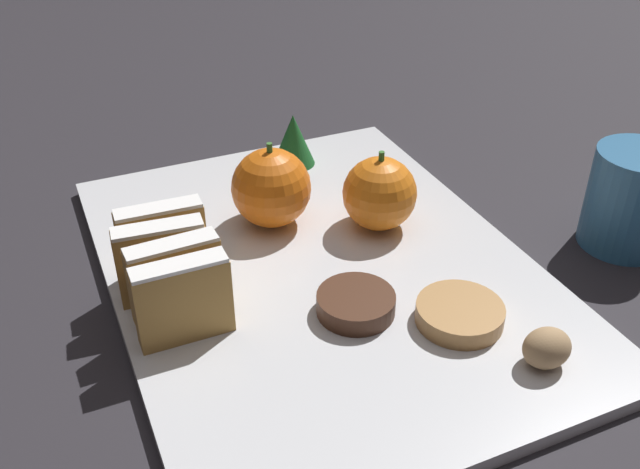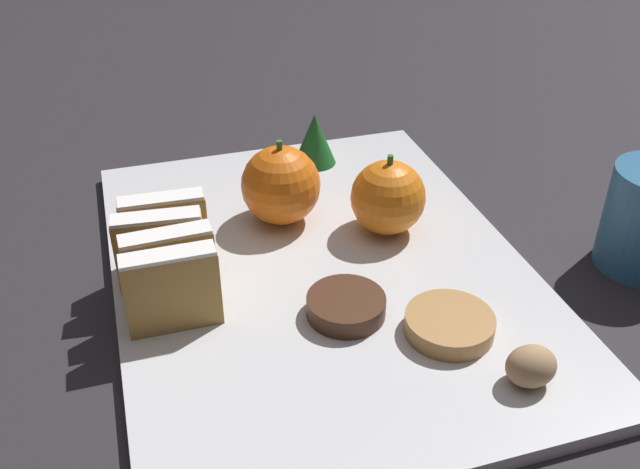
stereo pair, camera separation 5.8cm
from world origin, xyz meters
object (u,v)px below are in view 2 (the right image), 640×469
at_px(orange_near, 388,197).
at_px(chocolate_cookie, 340,307).
at_px(orange_far, 281,185).
at_px(walnut, 531,366).

relative_size(orange_near, chocolate_cookie, 1.23).
distance_m(orange_far, walnut, 0.27).
xyz_separation_m(orange_far, chocolate_cookie, (0.01, -0.15, -0.03)).
height_order(orange_near, walnut, orange_near).
bearing_deg(orange_far, chocolate_cookie, -86.93).
bearing_deg(orange_near, chocolate_cookie, -127.26).
relative_size(orange_far, chocolate_cookie, 1.32).
xyz_separation_m(orange_near, orange_far, (-0.09, 0.04, 0.00)).
bearing_deg(chocolate_cookie, orange_near, 52.74).
height_order(orange_near, orange_far, orange_far).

